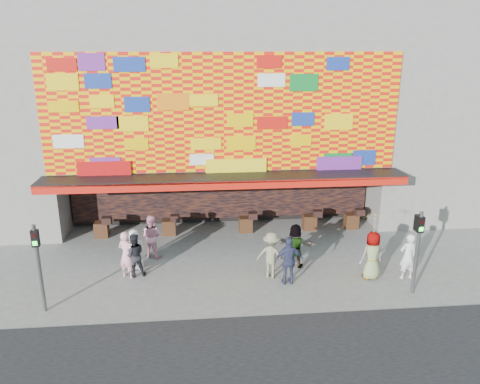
# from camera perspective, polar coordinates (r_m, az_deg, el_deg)

# --- Properties ---
(ground) EXTENTS (90.00, 90.00, 0.00)m
(ground) POSITION_cam_1_polar(r_m,az_deg,el_deg) (17.49, -1.01, -10.67)
(ground) COLOR slate
(ground) RESTS_ON ground
(shop_building) EXTENTS (15.20, 9.40, 10.00)m
(shop_building) POSITION_cam_1_polar(r_m,az_deg,el_deg) (23.77, -2.62, 10.18)
(shop_building) COLOR gray
(shop_building) RESTS_ON ground
(neighbor_right) EXTENTS (11.00, 8.00, 12.00)m
(neighbor_right) POSITION_cam_1_polar(r_m,az_deg,el_deg) (27.41, 26.23, 11.03)
(neighbor_right) COLOR gray
(neighbor_right) RESTS_ON ground
(signal_left) EXTENTS (0.22, 0.20, 3.00)m
(signal_left) POSITION_cam_1_polar(r_m,az_deg,el_deg) (16.10, -23.39, -7.46)
(signal_left) COLOR #59595B
(signal_left) RESTS_ON ground
(signal_right) EXTENTS (0.22, 0.20, 3.00)m
(signal_right) POSITION_cam_1_polar(r_m,az_deg,el_deg) (16.95, 20.88, -5.90)
(signal_right) COLOR #59595B
(signal_right) RESTS_ON ground
(ped_a) EXTENTS (0.87, 0.65, 1.60)m
(ped_a) POSITION_cam_1_polar(r_m,az_deg,el_deg) (18.40, -12.72, -6.86)
(ped_a) COLOR white
(ped_a) RESTS_ON ground
(ped_b) EXTENTS (0.79, 0.71, 1.81)m
(ped_b) POSITION_cam_1_polar(r_m,az_deg,el_deg) (17.80, -13.68, -7.43)
(ped_b) COLOR pink
(ped_b) RESTS_ON ground
(ped_c) EXTENTS (0.94, 0.80, 1.67)m
(ped_c) POSITION_cam_1_polar(r_m,az_deg,el_deg) (17.86, -12.81, -7.52)
(ped_c) COLOR black
(ped_c) RESTS_ON ground
(ped_d) EXTENTS (1.30, 1.07, 1.75)m
(ped_d) POSITION_cam_1_polar(r_m,az_deg,el_deg) (17.37, 3.85, -7.68)
(ped_d) COLOR gray
(ped_d) RESTS_ON ground
(ped_e) EXTENTS (1.07, 0.47, 1.80)m
(ped_e) POSITION_cam_1_polar(r_m,az_deg,el_deg) (16.95, 5.99, -8.33)
(ped_e) COLOR #303555
(ped_e) RESTS_ON ground
(ped_f) EXTENTS (1.69, 1.01, 1.74)m
(ped_f) POSITION_cam_1_polar(r_m,az_deg,el_deg) (18.26, 6.73, -6.51)
(ped_f) COLOR gray
(ped_f) RESTS_ON ground
(ped_g) EXTENTS (1.00, 0.76, 1.83)m
(ped_g) POSITION_cam_1_polar(r_m,az_deg,el_deg) (17.88, 15.81, -7.47)
(ped_g) COLOR gray
(ped_g) RESTS_ON ground
(ped_h) EXTENTS (0.67, 0.47, 1.75)m
(ped_h) POSITION_cam_1_polar(r_m,az_deg,el_deg) (18.30, 19.79, -7.39)
(ped_h) COLOR silver
(ped_h) RESTS_ON ground
(ped_i) EXTENTS (1.07, 0.97, 1.78)m
(ped_i) POSITION_cam_1_polar(r_m,az_deg,el_deg) (19.26, -10.77, -5.31)
(ped_i) COLOR pink
(ped_i) RESTS_ON ground
(parasol) EXTENTS (1.17, 1.18, 1.78)m
(parasol) POSITION_cam_1_polar(r_m,az_deg,el_deg) (17.42, 16.14, -3.87)
(parasol) COLOR #FCEB9F
(parasol) RESTS_ON ground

